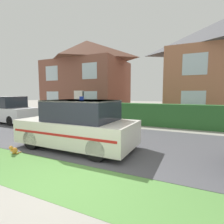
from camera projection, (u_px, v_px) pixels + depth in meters
name	position (u px, v px, depth m)	size (l,w,h in m)	color
ground_plane	(67.00, 185.00, 3.52)	(80.00, 80.00, 0.00)	gray
road_strip	(127.00, 142.00, 6.67)	(28.00, 5.13, 0.01)	#4C4C51
lawn_verge	(73.00, 181.00, 3.68)	(28.00, 1.52, 0.01)	#568C42
garden_hedge	(129.00, 113.00, 10.63)	(10.48, 0.65, 1.27)	#2D662D
police_car	(78.00, 125.00, 5.87)	(3.97, 1.82, 1.73)	black
cat	(13.00, 150.00, 5.30)	(0.19, 0.33, 0.29)	orange
neighbour_car_far	(9.00, 110.00, 11.11)	(3.86, 1.77, 1.65)	black
house_left	(87.00, 76.00, 17.43)	(7.67, 5.74, 7.03)	brown
wheelie_bin	(75.00, 112.00, 12.25)	(0.61, 0.65, 1.07)	#23662D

